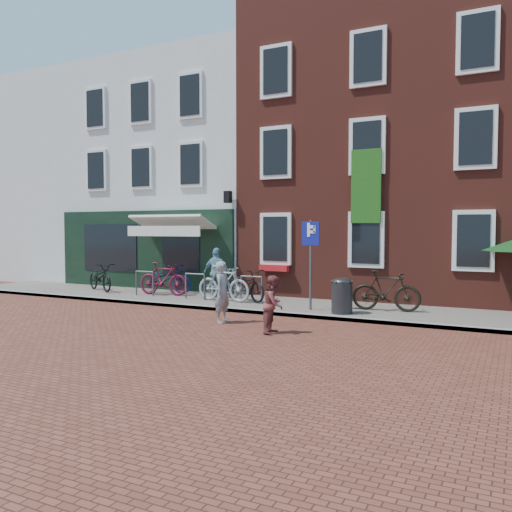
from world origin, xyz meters
The scene contains 16 objects.
ground centered at (0.00, 0.00, 0.00)m, with size 80.00×80.00×0.00m, color brown.
sidewalk centered at (1.00, 1.50, 0.05)m, with size 24.00×3.00×0.10m, color slate.
building_stucco centered at (-5.00, 7.00, 4.50)m, with size 8.00×8.00×9.00m, color silver.
building_brick_mid centered at (2.00, 7.00, 5.00)m, with size 6.00×8.00×10.00m, color maroon.
filler_left centered at (-12.50, 7.00, 4.50)m, with size 7.00×8.00×9.00m, color silver.
litter_bin centered at (3.49, 0.60, 0.62)m, with size 0.55×0.55×1.01m.
parking_sign centered at (2.53, 0.82, 1.78)m, with size 0.50×0.08×2.47m.
woman centered at (1.11, -1.52, 0.76)m, with size 0.56×0.37×1.53m, color gray.
boy centered at (2.77, -2.12, 0.65)m, with size 0.63×0.49×1.29m, color brown.
cafe_person centered at (-1.09, 1.86, 0.91)m, with size 0.95×0.39×1.62m, color #72A6BB.
bicycle_0 centered at (-5.77, 1.54, 0.60)m, with size 0.66×1.89×0.99m, color black.
bicycle_1 centered at (-3.02, 1.59, 0.65)m, with size 0.52×1.83×1.10m, color #581022.
bicycle_2 centered at (-3.21, 1.96, 0.60)m, with size 0.66×1.89×0.99m, color #11124F.
bicycle_3 centered at (-0.46, 1.20, 0.65)m, with size 0.52×1.83×1.10m, color #9A9A9C.
bicycle_4 centered at (0.11, 1.55, 0.60)m, with size 0.66×1.89×0.99m, color black.
bicycle_5 centered at (4.44, 1.54, 0.65)m, with size 0.52×1.83×1.10m, color black.
Camera 1 is at (7.61, -12.65, 2.33)m, focal length 36.73 mm.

